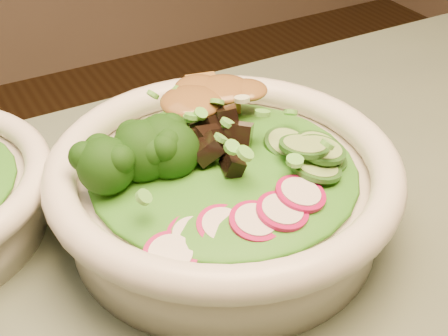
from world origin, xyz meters
TOP-DOWN VIEW (x-y plane):
  - salad_bowl at (0.07, 0.15)m, footprint 0.28×0.28m
  - lettuce_bed at (0.07, 0.15)m, footprint 0.21×0.21m
  - broccoli_florets at (0.00, 0.16)m, footprint 0.09×0.08m
  - radish_slices at (0.05, 0.08)m, footprint 0.12×0.05m
  - cucumber_slices at (0.13, 0.13)m, footprint 0.08×0.08m
  - mushroom_heap at (0.07, 0.16)m, footprint 0.08×0.08m
  - tofu_cubes at (0.08, 0.21)m, footprint 0.10×0.07m
  - peanut_sauce at (0.08, 0.21)m, footprint 0.07×0.06m
  - scallion_garnish at (0.07, 0.15)m, footprint 0.20×0.20m

SIDE VIEW (x-z plane):
  - salad_bowl at x=0.07m, z-range 0.75..0.83m
  - lettuce_bed at x=0.07m, z-range 0.80..0.82m
  - radish_slices at x=0.05m, z-range 0.81..0.83m
  - cucumber_slices at x=0.13m, z-range 0.81..0.84m
  - tofu_cubes at x=0.08m, z-range 0.81..0.84m
  - mushroom_heap at x=0.07m, z-range 0.81..0.85m
  - broccoli_florets at x=0.00m, z-range 0.81..0.85m
  - scallion_garnish at x=0.07m, z-range 0.82..0.85m
  - peanut_sauce at x=0.08m, z-range 0.83..0.85m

